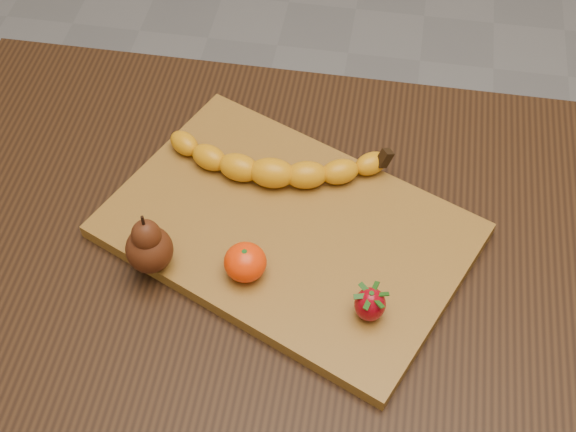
% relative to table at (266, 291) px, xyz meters
% --- Properties ---
extents(table, '(1.00, 0.70, 0.76)m').
position_rel_table_xyz_m(table, '(0.00, 0.00, 0.00)').
color(table, black).
rests_on(table, ground).
extents(cutting_board, '(0.53, 0.46, 0.02)m').
position_rel_table_xyz_m(cutting_board, '(0.03, 0.03, 0.11)').
color(cutting_board, brown).
rests_on(cutting_board, table).
extents(banana, '(0.26, 0.07, 0.04)m').
position_rel_table_xyz_m(banana, '(-0.01, 0.10, 0.14)').
color(banana, orange).
rests_on(banana, cutting_board).
extents(pear, '(0.06, 0.06, 0.09)m').
position_rel_table_xyz_m(pear, '(-0.13, -0.06, 0.16)').
color(pear, '#4A1E0B').
rests_on(pear, cutting_board).
extents(mandarin, '(0.07, 0.07, 0.04)m').
position_rel_table_xyz_m(mandarin, '(-0.01, -0.05, 0.14)').
color(mandarin, '#F53302').
rests_on(mandarin, cutting_board).
extents(strawberry, '(0.05, 0.05, 0.05)m').
position_rel_table_xyz_m(strawberry, '(0.14, -0.09, 0.14)').
color(strawberry, maroon).
rests_on(strawberry, cutting_board).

